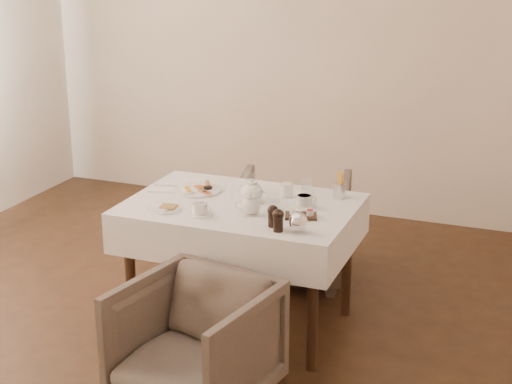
{
  "coord_description": "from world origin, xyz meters",
  "views": [
    {
      "loc": [
        1.97,
        -3.49,
        2.21
      ],
      "look_at": [
        0.44,
        0.4,
        0.82
      ],
      "focal_mm": 55.0,
      "sensor_mm": 36.0,
      "label": 1
    }
  ],
  "objects": [
    {
      "name": "table",
      "position": [
        0.36,
        0.36,
        0.64
      ],
      "size": [
        1.28,
        0.88,
        0.75
      ],
      "color": "black",
      "rests_on": "ground"
    },
    {
      "name": "armchair_near",
      "position": [
        0.46,
        -0.46,
        0.31
      ],
      "size": [
        0.79,
        0.8,
        0.62
      ],
      "primitive_type": "imported",
      "rotation": [
        0.0,
        0.0,
        -0.2
      ],
      "color": "#50453B",
      "rests_on": "ground"
    },
    {
      "name": "armchair_far",
      "position": [
        0.41,
        1.14,
        0.34
      ],
      "size": [
        0.87,
        0.89,
        0.69
      ],
      "primitive_type": "imported",
      "rotation": [
        0.0,
        0.0,
        3.35
      ],
      "color": "#50453B",
      "rests_on": "ground"
    },
    {
      "name": "breakfast_plate",
      "position": [
        0.04,
        0.47,
        0.76
      ],
      "size": [
        0.27,
        0.27,
        0.03
      ],
      "rotation": [
        0.0,
        0.0,
        0.06
      ],
      "color": "white",
      "rests_on": "table"
    },
    {
      "name": "side_plate",
      "position": [
        0.01,
        0.11,
        0.76
      ],
      "size": [
        0.18,
        0.17,
        0.02
      ],
      "rotation": [
        0.0,
        0.0,
        -0.07
      ],
      "color": "white",
      "rests_on": "table"
    },
    {
      "name": "teapot_centre",
      "position": [
        0.41,
        0.42,
        0.82
      ],
      "size": [
        0.18,
        0.14,
        0.13
      ],
      "primitive_type": null,
      "rotation": [
        0.0,
        0.0,
        -0.09
      ],
      "color": "white",
      "rests_on": "table"
    },
    {
      "name": "teapot_front",
      "position": [
        0.48,
        0.21,
        0.82
      ],
      "size": [
        0.18,
        0.16,
        0.12
      ],
      "primitive_type": null,
      "rotation": [
        0.0,
        0.0,
        0.36
      ],
      "color": "white",
      "rests_on": "table"
    },
    {
      "name": "creamer",
      "position": [
        0.56,
        0.57,
        0.8
      ],
      "size": [
        0.09,
        0.09,
        0.08
      ],
      "primitive_type": "cylinder",
      "rotation": [
        0.0,
        0.0,
        0.4
      ],
      "color": "white",
      "rests_on": "table"
    },
    {
      "name": "teacup_near",
      "position": [
        0.23,
        0.11,
        0.78
      ],
      "size": [
        0.13,
        0.13,
        0.06
      ],
      "rotation": [
        0.0,
        0.0,
        -0.09
      ],
      "color": "white",
      "rests_on": "table"
    },
    {
      "name": "teacup_far",
      "position": [
        0.71,
        0.44,
        0.78
      ],
      "size": [
        0.13,
        0.13,
        0.07
      ],
      "rotation": [
        0.0,
        0.0,
        0.25
      ],
      "color": "white",
      "rests_on": "table"
    },
    {
      "name": "glass_left",
      "position": [
        0.31,
        0.63,
        0.8
      ],
      "size": [
        0.08,
        0.08,
        0.1
      ],
      "primitive_type": "cylinder",
      "rotation": [
        0.0,
        0.0,
        0.14
      ],
      "color": "silver",
      "rests_on": "table"
    },
    {
      "name": "glass_mid",
      "position": [
        0.57,
        0.34,
        0.8
      ],
      "size": [
        0.08,
        0.08,
        0.09
      ],
      "primitive_type": "cylinder",
      "rotation": [
        0.0,
        0.0,
        0.22
      ],
      "color": "silver",
      "rests_on": "table"
    },
    {
      "name": "glass_right",
      "position": [
        0.66,
        0.64,
        0.8
      ],
      "size": [
        0.07,
        0.07,
        0.09
      ],
      "primitive_type": "cylinder",
      "rotation": [
        0.0,
        0.0,
        0.03
      ],
      "color": "silver",
      "rests_on": "table"
    },
    {
      "name": "condiment_board",
      "position": [
        0.75,
        0.27,
        0.77
      ],
      "size": [
        0.2,
        0.16,
        0.04
      ],
      "rotation": [
        0.0,
        0.0,
        0.32
      ],
      "color": "black",
      "rests_on": "table"
    },
    {
      "name": "pepper_mill_left",
      "position": [
        0.65,
        0.08,
        0.81
      ],
      "size": [
        0.06,
        0.06,
        0.12
      ],
      "primitive_type": null,
      "rotation": [
        0.0,
        0.0,
        0.1
      ],
      "color": "black",
      "rests_on": "table"
    },
    {
      "name": "pepper_mill_right",
      "position": [
        0.7,
        0.03,
        0.82
      ],
      "size": [
        0.08,
        0.08,
        0.12
      ],
      "primitive_type": null,
      "rotation": [
        0.0,
        0.0,
        0.32
      ],
      "color": "black",
      "rests_on": "table"
    },
    {
      "name": "silver_pot",
      "position": [
        0.8,
        0.06,
        0.82
      ],
      "size": [
        0.14,
        0.13,
        0.13
      ],
      "primitive_type": null,
      "rotation": [
        0.0,
        0.0,
        -0.28
      ],
      "color": "white",
      "rests_on": "table"
    },
    {
      "name": "fries_cup",
      "position": [
        0.85,
        0.66,
        0.82
      ],
      "size": [
        0.07,
        0.07,
        0.16
      ],
      "rotation": [
        0.0,
        0.0,
        0.06
      ],
      "color": "silver",
      "rests_on": "table"
    },
    {
      "name": "cutlery_fork",
      "position": [
        -0.16,
        0.5,
        0.76
      ],
      "size": [
        0.2,
        0.05,
        0.0
      ],
      "primitive_type": "cube",
      "rotation": [
        0.0,
        0.0,
        1.74
      ],
      "color": "silver",
      "rests_on": "table"
    },
    {
      "name": "cutlery_knife",
      "position": [
        -0.13,
        0.37,
        0.76
      ],
      "size": [
        0.2,
        0.08,
        0.0
      ],
      "primitive_type": "cube",
      "rotation": [
        0.0,
        0.0,
        1.88
      ],
      "color": "silver",
      "rests_on": "table"
    }
  ]
}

